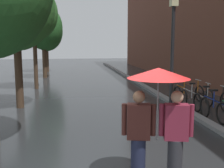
# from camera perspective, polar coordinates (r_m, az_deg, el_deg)

# --- Properties ---
(kerb_strip) EXTENTS (0.30, 36.00, 0.12)m
(kerb_strip) POSITION_cam_1_polar(r_m,az_deg,el_deg) (15.28, 6.97, -0.59)
(kerb_strip) COLOR slate
(kerb_strip) RESTS_ON ground
(street_tree_1) EXTENTS (2.87, 2.87, 5.40)m
(street_tree_1) POSITION_cam_1_polar(r_m,az_deg,el_deg) (10.96, -19.56, 14.90)
(street_tree_1) COLOR #473323
(street_tree_1) RESTS_ON ground
(street_tree_2) EXTENTS (2.53, 2.53, 5.47)m
(street_tree_2) POSITION_cam_1_polar(r_m,az_deg,el_deg) (15.37, -16.10, 13.98)
(street_tree_2) COLOR #473323
(street_tree_2) RESTS_ON ground
(street_tree_3) EXTENTS (2.67, 2.67, 5.15)m
(street_tree_3) POSITION_cam_1_polar(r_m,az_deg,el_deg) (20.14, -14.16, 11.37)
(street_tree_3) COLOR #473323
(street_tree_3) RESTS_ON ground
(street_tree_4) EXTENTS (2.72, 2.72, 5.14)m
(street_tree_4) POSITION_cam_1_polar(r_m,az_deg,el_deg) (24.32, -13.53, 10.63)
(street_tree_4) COLOR #473323
(street_tree_4) RESTS_ON ground
(parked_bicycle_1) EXTENTS (1.11, 0.75, 0.96)m
(parked_bicycle_1) POSITION_cam_1_polar(r_m,az_deg,el_deg) (9.79, 21.51, -4.40)
(parked_bicycle_1) COLOR black
(parked_bicycle_1) RESTS_ON ground
(parked_bicycle_2) EXTENTS (1.13, 0.78, 0.96)m
(parked_bicycle_2) POSITION_cam_1_polar(r_m,az_deg,el_deg) (10.48, 20.00, -3.50)
(parked_bicycle_2) COLOR black
(parked_bicycle_2) RESTS_ON ground
(parked_bicycle_3) EXTENTS (1.13, 0.79, 0.96)m
(parked_bicycle_3) POSITION_cam_1_polar(r_m,az_deg,el_deg) (11.11, 17.29, -2.71)
(parked_bicycle_3) COLOR black
(parked_bicycle_3) RESTS_ON ground
(parked_bicycle_4) EXTENTS (1.13, 0.77, 0.96)m
(parked_bicycle_4) POSITION_cam_1_polar(r_m,az_deg,el_deg) (11.91, 15.68, -1.90)
(parked_bicycle_4) COLOR black
(parked_bicycle_4) RESTS_ON ground
(couple_under_umbrella) EXTENTS (1.20, 1.06, 2.06)m
(couple_under_umbrella) POSITION_cam_1_polar(r_m,az_deg,el_deg) (4.74, 9.52, -5.26)
(couple_under_umbrella) COLOR #1E233D
(couple_under_umbrella) RESTS_ON ground
(street_lamp_post) EXTENTS (0.24, 0.24, 4.02)m
(street_lamp_post) POSITION_cam_1_polar(r_m,az_deg,el_deg) (9.73, 12.54, 7.74)
(street_lamp_post) COLOR black
(street_lamp_post) RESTS_ON ground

